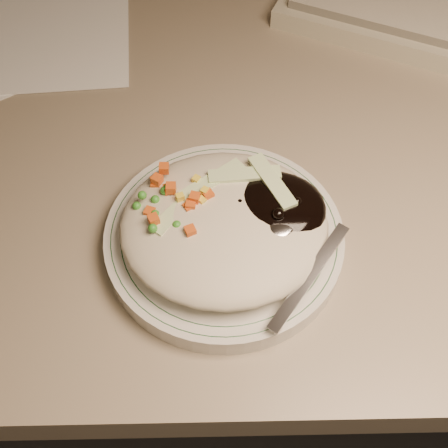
{
  "coord_description": "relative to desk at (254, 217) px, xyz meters",
  "views": [
    {
      "loc": [
        -0.05,
        0.87,
        1.25
      ],
      "look_at": [
        -0.05,
        1.2,
        0.78
      ],
      "focal_mm": 50.0,
      "sensor_mm": 36.0,
      "label": 1
    }
  ],
  "objects": [
    {
      "name": "plate",
      "position": [
        -0.05,
        -0.18,
        0.21
      ],
      "size": [
        0.23,
        0.23,
        0.02
      ],
      "primitive_type": "cylinder",
      "color": "silver",
      "rests_on": "desk"
    },
    {
      "name": "desk",
      "position": [
        0.0,
        0.0,
        0.0
      ],
      "size": [
        1.4,
        0.7,
        0.74
      ],
      "color": "gray",
      "rests_on": "ground"
    },
    {
      "name": "meal",
      "position": [
        -0.04,
        -0.18,
        0.24
      ],
      "size": [
        0.21,
        0.19,
        0.05
      ],
      "color": "#BAB296",
      "rests_on": "plate"
    },
    {
      "name": "plate_rim",
      "position": [
        -0.05,
        -0.18,
        0.22
      ],
      "size": [
        0.22,
        0.22,
        0.0
      ],
      "color": "#144723",
      "rests_on": "plate"
    }
  ]
}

